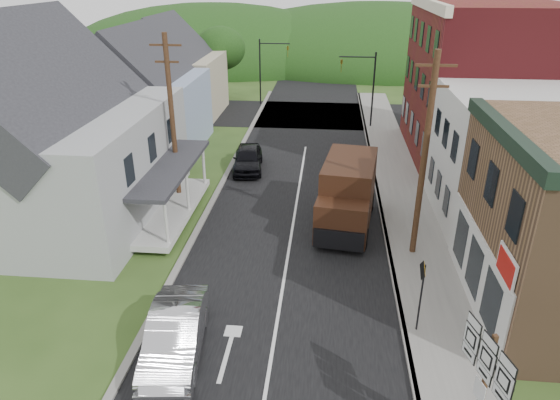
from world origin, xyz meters
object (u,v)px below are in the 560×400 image
(silver_sedan, at_px, (175,335))
(delivery_van, at_px, (347,195))
(dark_sedan, at_px, (248,159))
(route_sign_cluster, at_px, (484,377))
(warning_sign, at_px, (422,286))

(silver_sedan, height_order, delivery_van, delivery_van)
(silver_sedan, xyz_separation_m, delivery_van, (5.81, 9.96, 0.88))
(dark_sedan, xyz_separation_m, delivery_van, (6.11, -7.09, 0.92))
(route_sign_cluster, height_order, warning_sign, route_sign_cluster)
(dark_sedan, bearing_deg, silver_sedan, -95.20)
(silver_sedan, bearing_deg, delivery_van, 52.96)
(silver_sedan, distance_m, warning_sign, 8.42)
(delivery_van, relative_size, warning_sign, 2.18)
(silver_sedan, xyz_separation_m, warning_sign, (8.11, 1.91, 1.17))
(dark_sedan, height_order, route_sign_cluster, route_sign_cluster)
(silver_sedan, height_order, dark_sedan, silver_sedan)
(delivery_van, bearing_deg, dark_sedan, 138.54)
(dark_sedan, xyz_separation_m, warning_sign, (8.41, -15.14, 1.21))
(route_sign_cluster, bearing_deg, dark_sedan, 99.58)
(delivery_van, xyz_separation_m, warning_sign, (2.30, -8.05, 0.29))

